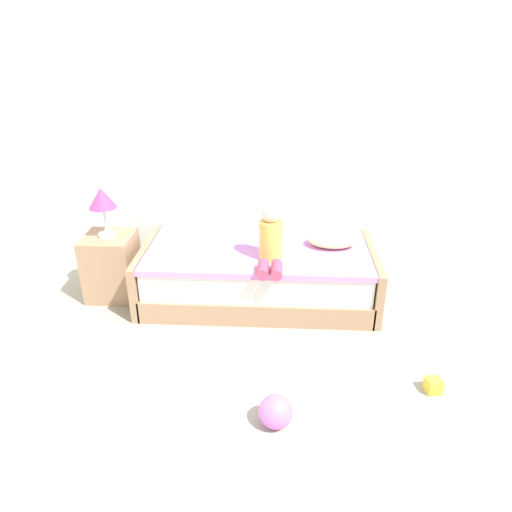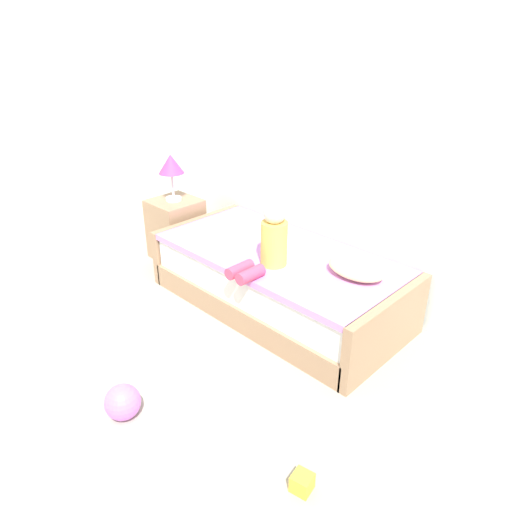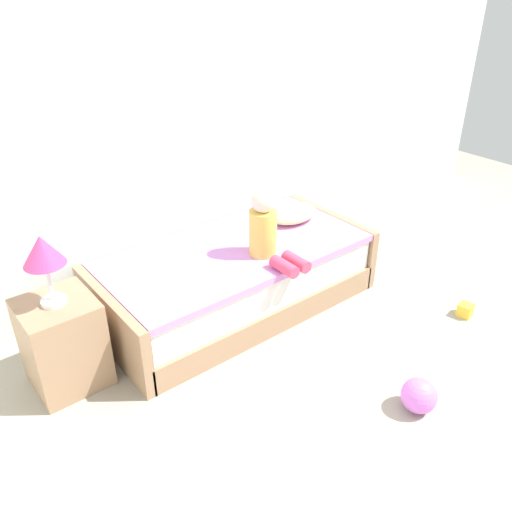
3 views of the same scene
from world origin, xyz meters
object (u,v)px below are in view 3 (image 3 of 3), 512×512
Objects in this scene: nightstand at (63,343)px; toy_block at (465,310)px; bed at (236,278)px; toy_ball at (419,396)px; table_lamp at (43,254)px; pillow at (293,213)px; child_figure at (267,231)px.

nightstand reaches higher than toy_block.
nightstand is at bearing -179.18° from bed.
bed is at bearing 96.97° from toy_ball.
table_lamp reaches higher than nightstand.
nightstand is at bearing -176.62° from pillow.
child_figure is (0.12, -0.23, 0.46)m from bed.
nightstand is at bearing 155.70° from toy_block.
child_figure is 2.34× the size of toy_ball.
table_lamp is 0.88× the size of child_figure.
child_figure is 0.65m from pillow.
child_figure reaches higher than toy_ball.
toy_block is (1.28, -1.21, -0.20)m from bed.
pillow reaches higher than nightstand.
bed is 3.52× the size of nightstand.
nightstand is 1.33× the size of table_lamp.
nightstand is 2.04m from pillow.
toy_ball is (0.07, -1.35, -0.60)m from child_figure.
table_lamp is (-0.00, 0.00, 0.64)m from nightstand.
table_lamp is at bearing 180.00° from nightstand.
bed is 4.69× the size of table_lamp.
nightstand is 1.18× the size of child_figure.
toy_block is at bearing -64.87° from pillow.
toy_block is at bearing -40.14° from child_figure.
child_figure is 1.65m from toy_block.
bed is 9.70× the size of toy_ball.
toy_ball is at bearing -83.03° from bed.
pillow is (2.02, 0.12, -0.37)m from table_lamp.
toy_block is at bearing -24.30° from table_lamp.
table_lamp reaches higher than pillow.
child_figure is at bearing 93.10° from toy_ball.
nightstand is 2.90m from toy_block.
pillow is (0.67, 0.10, 0.32)m from bed.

